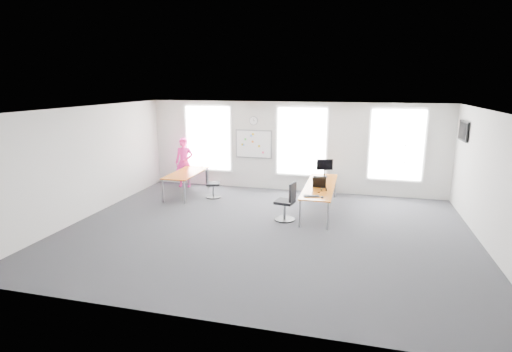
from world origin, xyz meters
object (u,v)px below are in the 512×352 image
(desk_right, at_px, (320,187))
(chair_right, at_px, (287,204))
(monitor, at_px, (325,166))
(person, at_px, (184,162))
(chair_left, at_px, (211,185))
(desk_left, at_px, (186,174))
(keyboard, at_px, (312,196))
(headphones, at_px, (324,189))

(desk_right, distance_m, chair_right, 1.32)
(chair_right, relative_size, monitor, 1.88)
(desk_right, distance_m, person, 5.15)
(chair_left, height_order, person, person)
(desk_left, bearing_deg, desk_right, -7.89)
(keyboard, bearing_deg, chair_left, 133.84)
(desk_left, height_order, chair_left, chair_left)
(desk_right, bearing_deg, keyboard, -94.74)
(chair_right, height_order, person, person)
(desk_left, height_order, person, person)
(chair_right, xyz_separation_m, person, (-4.13, 2.63, 0.41))
(chair_right, relative_size, chair_left, 1.13)
(desk_left, xyz_separation_m, keyboard, (4.29, -1.81, 0.07))
(keyboard, bearing_deg, person, 130.58)
(desk_right, xyz_separation_m, person, (-4.90, 1.59, 0.17))
(person, xyz_separation_m, keyboard, (4.80, -2.79, -0.11))
(keyboard, xyz_separation_m, monitor, (0.13, 2.28, 0.33))
(chair_left, bearing_deg, monitor, -97.79)
(desk_left, bearing_deg, chair_right, -24.50)
(chair_left, distance_m, keyboard, 3.83)
(chair_right, bearing_deg, monitor, 169.66)
(desk_right, relative_size, headphones, 18.51)
(headphones, bearing_deg, keyboard, -114.24)
(chair_left, bearing_deg, desk_left, 67.79)
(person, relative_size, monitor, 3.12)
(keyboard, bearing_deg, monitor, 67.58)
(chair_left, relative_size, monitor, 1.66)
(chair_left, relative_size, keyboard, 2.33)
(desk_right, distance_m, monitor, 1.14)
(headphones, height_order, monitor, monitor)
(desk_right, height_order, chair_right, chair_right)
(desk_right, height_order, person, person)
(desk_left, bearing_deg, headphones, -14.78)
(desk_left, xyz_separation_m, chair_right, (3.62, -1.65, -0.24))
(desk_right, relative_size, chair_left, 3.33)
(desk_left, distance_m, monitor, 4.46)
(desk_left, bearing_deg, monitor, 6.02)
(headphones, relative_size, monitor, 0.30)
(headphones, bearing_deg, monitor, 92.29)
(person, distance_m, keyboard, 5.55)
(chair_right, distance_m, headphones, 1.08)
(chair_left, xyz_separation_m, keyboard, (3.40, -1.73, 0.36))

